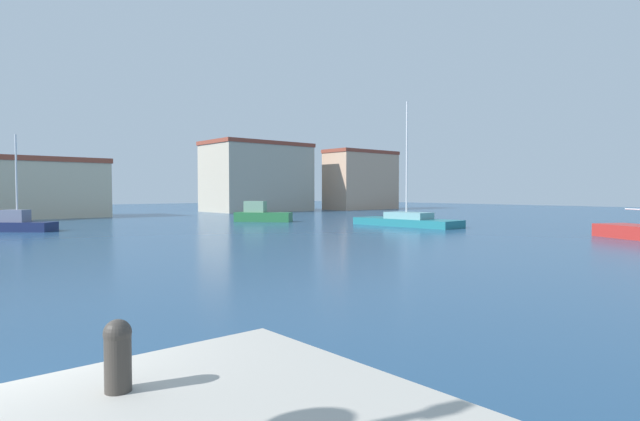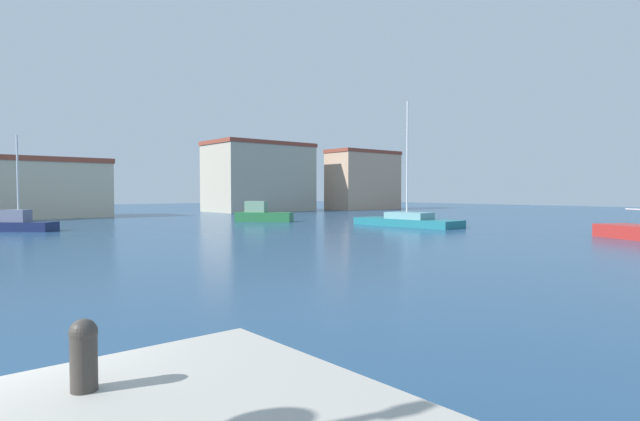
{
  "view_description": "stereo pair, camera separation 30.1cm",
  "coord_description": "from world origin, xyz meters",
  "px_view_note": "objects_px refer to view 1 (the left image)",
  "views": [
    {
      "loc": [
        -0.58,
        -6.0,
        2.69
      ],
      "look_at": [
        23.15,
        21.52,
        1.31
      ],
      "focal_mm": 28.72,
      "sensor_mm": 36.0,
      "label": 1
    },
    {
      "loc": [
        -0.35,
        -6.2,
        2.69
      ],
      "look_at": [
        23.15,
        21.52,
        1.31
      ],
      "focal_mm": 28.72,
      "sensor_mm": 36.0,
      "label": 2
    }
  ],
  "objects_px": {
    "mooring_bollard": "(118,352)",
    "motorboat_green_distant_north": "(261,214)",
    "sailboat_teal_far_left": "(407,221)",
    "sailboat_navy_distant_east": "(17,224)"
  },
  "relations": [
    {
      "from": "motorboat_green_distant_north",
      "to": "sailboat_teal_far_left",
      "type": "bearing_deg",
      "value": -66.37
    },
    {
      "from": "mooring_bollard",
      "to": "motorboat_green_distant_north",
      "type": "distance_m",
      "value": 41.32
    },
    {
      "from": "sailboat_teal_far_left",
      "to": "sailboat_navy_distant_east",
      "type": "height_order",
      "value": "sailboat_teal_far_left"
    },
    {
      "from": "mooring_bollard",
      "to": "sailboat_navy_distant_east",
      "type": "relative_size",
      "value": 0.09
    },
    {
      "from": "mooring_bollard",
      "to": "sailboat_teal_far_left",
      "type": "height_order",
      "value": "sailboat_teal_far_left"
    },
    {
      "from": "sailboat_navy_distant_east",
      "to": "mooring_bollard",
      "type": "bearing_deg",
      "value": -99.0
    },
    {
      "from": "mooring_bollard",
      "to": "sailboat_teal_far_left",
      "type": "distance_m",
      "value": 36.42
    },
    {
      "from": "motorboat_green_distant_north",
      "to": "sailboat_navy_distant_east",
      "type": "relative_size",
      "value": 0.74
    },
    {
      "from": "mooring_bollard",
      "to": "motorboat_green_distant_north",
      "type": "bearing_deg",
      "value": 54.26
    },
    {
      "from": "sailboat_teal_far_left",
      "to": "mooring_bollard",
      "type": "bearing_deg",
      "value": -143.87
    }
  ]
}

